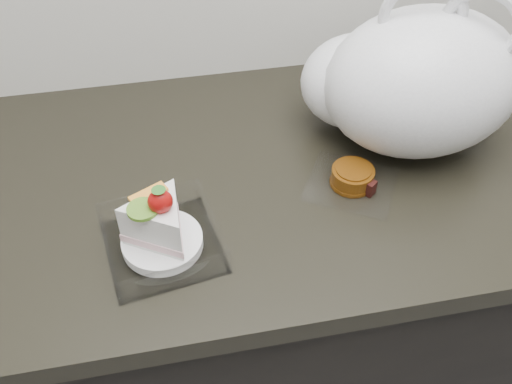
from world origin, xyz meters
name	(u,v)px	position (x,y,z in m)	size (l,w,h in m)	color
counter	(284,309)	(0.00, 1.69, 0.45)	(2.04, 0.64, 0.90)	black
cake_tray	(161,232)	(-0.24, 1.54, 0.93)	(0.19, 0.19, 0.13)	white
mooncake_wrap	(353,178)	(0.09, 1.62, 0.91)	(0.19, 0.19, 0.03)	white
plastic_bag	(409,81)	(0.21, 1.72, 1.02)	(0.42, 0.37, 0.31)	white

